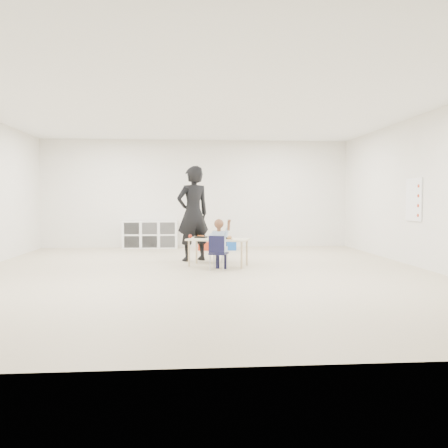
{
  "coord_description": "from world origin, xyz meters",
  "views": [
    {
      "loc": [
        -0.27,
        -7.96,
        1.26
      ],
      "look_at": [
        0.35,
        -0.22,
        0.85
      ],
      "focal_mm": 38.0,
      "sensor_mm": 36.0,
      "label": 1
    }
  ],
  "objects": [
    {
      "name": "rules_poster",
      "position": [
        3.98,
        0.6,
        1.25
      ],
      "size": [
        0.02,
        0.6,
        0.8
      ],
      "primitive_type": "cube",
      "color": "white",
      "rests_on": "room"
    },
    {
      "name": "chair_far",
      "position": [
        0.35,
        1.41,
        0.31
      ],
      "size": [
        0.38,
        0.37,
        0.62
      ],
      "primitive_type": null,
      "rotation": [
        0.0,
        0.0,
        -0.34
      ],
      "color": "black",
      "rests_on": "ground"
    },
    {
      "name": "bin_red",
      "position": [
        0.21,
        3.74,
        0.1
      ],
      "size": [
        0.4,
        0.48,
        0.21
      ],
      "primitive_type": "cube",
      "rotation": [
        0.0,
        0.0,
        -0.2
      ],
      "color": "#AF2C11",
      "rests_on": "ground"
    },
    {
      "name": "lunch_tray_far",
      "position": [
        0.01,
        1.09,
        0.53
      ],
      "size": [
        0.26,
        0.22,
        0.03
      ],
      "primitive_type": "cube",
      "rotation": [
        0.0,
        0.0,
        -0.34
      ],
      "color": "black",
      "rests_on": "table"
    },
    {
      "name": "milk_carton",
      "position": [
        0.32,
        0.75,
        0.57
      ],
      "size": [
        0.09,
        0.09,
        0.1
      ],
      "primitive_type": "cube",
      "rotation": [
        0.0,
        0.0,
        -0.34
      ],
      "color": "white",
      "rests_on": "table"
    },
    {
      "name": "lunch_tray_near",
      "position": [
        0.44,
        0.88,
        0.53
      ],
      "size": [
        0.26,
        0.22,
        0.03
      ],
      "primitive_type": "cube",
      "rotation": [
        0.0,
        0.0,
        -0.34
      ],
      "color": "black",
      "rests_on": "table"
    },
    {
      "name": "table",
      "position": [
        0.33,
        0.88,
        0.26
      ],
      "size": [
        1.25,
        0.91,
        0.52
      ],
      "rotation": [
        0.0,
        0.0,
        -0.34
      ],
      "color": "#F2E9C2",
      "rests_on": "ground"
    },
    {
      "name": "bin_blue",
      "position": [
        0.79,
        3.75,
        0.11
      ],
      "size": [
        0.41,
        0.5,
        0.22
      ],
      "primitive_type": "cube",
      "rotation": [
        0.0,
        0.0,
        -0.13
      ],
      "color": "#164DA8",
      "rests_on": "ground"
    },
    {
      "name": "adult",
      "position": [
        -0.14,
        1.69,
        0.96
      ],
      "size": [
        0.83,
        0.72,
        1.93
      ],
      "primitive_type": "imported",
      "rotation": [
        0.0,
        0.0,
        3.6
      ],
      "color": "black",
      "rests_on": "ground"
    },
    {
      "name": "room",
      "position": [
        0.0,
        0.0,
        1.4
      ],
      "size": [
        9.0,
        9.02,
        2.8
      ],
      "color": "beige",
      "rests_on": "ground"
    },
    {
      "name": "apple_far",
      "position": [
        -0.2,
        1.03,
        0.55
      ],
      "size": [
        0.07,
        0.07,
        0.07
      ],
      "primitive_type": "sphere",
      "color": "maroon",
      "rests_on": "table"
    },
    {
      "name": "bin_yellow",
      "position": [
        0.54,
        3.98,
        0.1
      ],
      "size": [
        0.42,
        0.48,
        0.2
      ],
      "primitive_type": "cube",
      "rotation": [
        0.0,
        0.0,
        -0.26
      ],
      "color": "yellow",
      "rests_on": "ground"
    },
    {
      "name": "apple_near",
      "position": [
        0.25,
        0.96,
        0.55
      ],
      "size": [
        0.07,
        0.07,
        0.07
      ],
      "primitive_type": "sphere",
      "color": "maroon",
      "rests_on": "table"
    },
    {
      "name": "child",
      "position": [
        0.3,
        0.36,
        0.49
      ],
      "size": [
        0.53,
        0.53,
        0.98
      ],
      "primitive_type": null,
      "rotation": [
        0.0,
        0.0,
        -0.34
      ],
      "color": "#9AB1D0",
      "rests_on": "chair_near"
    },
    {
      "name": "cubby_shelf",
      "position": [
        -1.2,
        4.28,
        0.35
      ],
      "size": [
        1.4,
        0.4,
        0.7
      ],
      "primitive_type": "cube",
      "color": "white",
      "rests_on": "ground"
    },
    {
      "name": "chair_near",
      "position": [
        0.3,
        0.36,
        0.31
      ],
      "size": [
        0.38,
        0.37,
        0.62
      ],
      "primitive_type": null,
      "rotation": [
        0.0,
        0.0,
        -0.34
      ],
      "color": "black",
      "rests_on": "ground"
    },
    {
      "name": "bread_roll",
      "position": [
        0.52,
        0.72,
        0.55
      ],
      "size": [
        0.09,
        0.09,
        0.07
      ],
      "primitive_type": "ellipsoid",
      "color": "tan",
      "rests_on": "table"
    }
  ]
}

